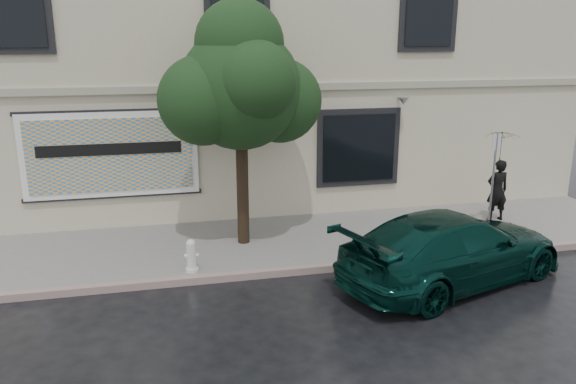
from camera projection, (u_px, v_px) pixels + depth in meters
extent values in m
plane|color=black|center=(281.00, 310.00, 10.30)|extent=(90.00, 90.00, 0.00)
cube|color=gray|center=(252.00, 244.00, 13.33)|extent=(20.00, 3.50, 0.15)
cube|color=gray|center=(266.00, 273.00, 11.69)|extent=(20.00, 0.18, 0.16)
cube|color=beige|center=(222.00, 80.00, 17.82)|extent=(20.00, 8.00, 7.00)
cube|color=#9E9984|center=(239.00, 88.00, 13.99)|extent=(20.00, 0.12, 0.18)
cube|color=black|center=(358.00, 148.00, 15.12)|extent=(2.30, 0.10, 2.10)
cube|color=black|center=(359.00, 148.00, 15.06)|extent=(2.00, 0.05, 1.80)
cube|color=black|center=(14.00, 20.00, 12.45)|extent=(1.30, 0.05, 1.20)
cube|color=black|center=(238.00, 21.00, 13.51)|extent=(1.30, 0.05, 1.20)
cube|color=black|center=(429.00, 22.00, 14.57)|extent=(1.30, 0.05, 1.20)
cube|color=white|center=(111.00, 155.00, 13.70)|extent=(4.20, 0.06, 2.10)
cube|color=#FFA538|center=(111.00, 155.00, 13.66)|extent=(3.90, 0.04, 1.80)
cube|color=black|center=(114.00, 196.00, 14.01)|extent=(4.30, 0.10, 0.10)
cube|color=black|center=(107.00, 112.00, 13.45)|extent=(4.30, 0.10, 0.10)
cube|color=black|center=(110.00, 149.00, 13.59)|extent=(3.40, 0.02, 0.28)
imported|color=black|center=(453.00, 248.00, 11.29)|extent=(5.48, 3.73, 1.47)
imported|color=black|center=(497.00, 190.00, 14.66)|extent=(0.60, 0.40, 1.62)
imported|color=black|center=(502.00, 146.00, 14.35)|extent=(1.15, 1.15, 0.70)
cylinder|color=#2E2114|center=(243.00, 190.00, 12.94)|extent=(0.27, 0.27, 2.53)
sphere|color=black|center=(240.00, 89.00, 12.32)|extent=(2.69, 2.69, 2.69)
cylinder|color=silver|center=(192.00, 269.00, 11.62)|extent=(0.27, 0.27, 0.07)
cylinder|color=silver|center=(192.00, 257.00, 11.55)|extent=(0.20, 0.20, 0.49)
sphere|color=silver|center=(191.00, 244.00, 11.47)|extent=(0.20, 0.20, 0.20)
cylinder|color=silver|center=(191.00, 256.00, 11.54)|extent=(0.29, 0.09, 0.09)
cylinder|color=gray|center=(493.00, 182.00, 13.84)|extent=(0.05, 0.05, 2.46)
cube|color=silver|center=(497.00, 142.00, 13.57)|extent=(0.29, 0.12, 0.40)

